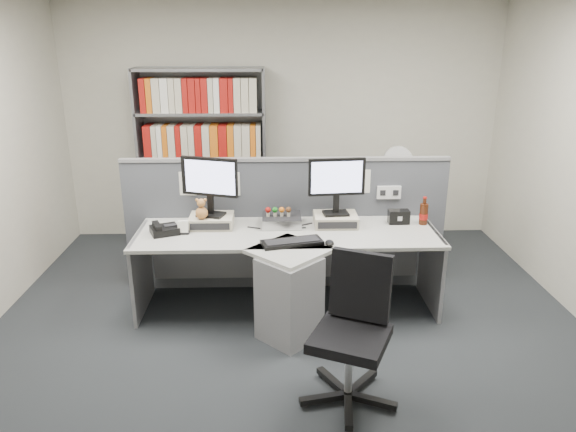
{
  "coord_description": "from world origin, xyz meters",
  "views": [
    {
      "loc": [
        -0.13,
        -3.51,
        2.33
      ],
      "look_at": [
        0.0,
        0.65,
        0.92
      ],
      "focal_mm": 33.47,
      "sensor_mm": 36.0,
      "label": 1
    }
  ],
  "objects_px": {
    "office_chair": "(354,326)",
    "filing_cabinet": "(393,225)",
    "monitor_left": "(210,181)",
    "desk_fan": "(397,165)",
    "desk_calendar": "(183,228)",
    "keyboard": "(292,242)",
    "speaker": "(399,217)",
    "desktop_pc": "(282,220)",
    "desk_phone": "(164,230)",
    "monitor_right": "(337,181)",
    "shelving_unit": "(203,161)",
    "cola_bottle": "(424,214)",
    "mouse": "(330,243)",
    "desk": "(288,271)"
  },
  "relations": [
    {
      "from": "desk_phone",
      "to": "desk_calendar",
      "type": "relative_size",
      "value": 2.47
    },
    {
      "from": "monitor_left",
      "to": "shelving_unit",
      "type": "height_order",
      "value": "shelving_unit"
    },
    {
      "from": "desk",
      "to": "filing_cabinet",
      "type": "xyz_separation_m",
      "value": [
        1.2,
        1.4,
        -0.11
      ]
    },
    {
      "from": "shelving_unit",
      "to": "desk_fan",
      "type": "height_order",
      "value": "shelving_unit"
    },
    {
      "from": "mouse",
      "to": "shelving_unit",
      "type": "bearing_deg",
      "value": 122.14
    },
    {
      "from": "desktop_pc",
      "to": "desk_phone",
      "type": "distance_m",
      "value": 1.02
    },
    {
      "from": "monitor_left",
      "to": "speaker",
      "type": "relative_size",
      "value": 2.82
    },
    {
      "from": "desk_phone",
      "to": "desk_fan",
      "type": "distance_m",
      "value": 2.56
    },
    {
      "from": "mouse",
      "to": "keyboard",
      "type": "bearing_deg",
      "value": 171.39
    },
    {
      "from": "keyboard",
      "to": "monitor_right",
      "type": "bearing_deg",
      "value": 47.79
    },
    {
      "from": "shelving_unit",
      "to": "desk_phone",
      "type": "bearing_deg",
      "value": -95.37
    },
    {
      "from": "keyboard",
      "to": "desk",
      "type": "bearing_deg",
      "value": 114.84
    },
    {
      "from": "cola_bottle",
      "to": "shelving_unit",
      "type": "xyz_separation_m",
      "value": [
        -2.12,
        1.47,
        0.16
      ]
    },
    {
      "from": "keyboard",
      "to": "desk_calendar",
      "type": "relative_size",
      "value": 4.54
    },
    {
      "from": "monitor_right",
      "to": "desktop_pc",
      "type": "relative_size",
      "value": 1.48
    },
    {
      "from": "desktop_pc",
      "to": "shelving_unit",
      "type": "bearing_deg",
      "value": 120.41
    },
    {
      "from": "keyboard",
      "to": "speaker",
      "type": "height_order",
      "value": "speaker"
    },
    {
      "from": "desk",
      "to": "speaker",
      "type": "distance_m",
      "value": 1.13
    },
    {
      "from": "speaker",
      "to": "filing_cabinet",
      "type": "height_order",
      "value": "speaker"
    },
    {
      "from": "desk_calendar",
      "to": "cola_bottle",
      "type": "height_order",
      "value": "cola_bottle"
    },
    {
      "from": "desk_fan",
      "to": "office_chair",
      "type": "xyz_separation_m",
      "value": [
        -0.8,
        -2.43,
        -0.51
      ]
    },
    {
      "from": "desk_calendar",
      "to": "cola_bottle",
      "type": "bearing_deg",
      "value": 4.84
    },
    {
      "from": "desk_calendar",
      "to": "shelving_unit",
      "type": "bearing_deg",
      "value": 90.48
    },
    {
      "from": "mouse",
      "to": "cola_bottle",
      "type": "bearing_deg",
      "value": 28.82
    },
    {
      "from": "shelving_unit",
      "to": "filing_cabinet",
      "type": "height_order",
      "value": "shelving_unit"
    },
    {
      "from": "office_chair",
      "to": "desk_calendar",
      "type": "bearing_deg",
      "value": 136.04
    },
    {
      "from": "mouse",
      "to": "shelving_unit",
      "type": "relative_size",
      "value": 0.06
    },
    {
      "from": "monitor_right",
      "to": "shelving_unit",
      "type": "xyz_separation_m",
      "value": [
        -1.33,
        1.47,
        -0.15
      ]
    },
    {
      "from": "mouse",
      "to": "desk_fan",
      "type": "height_order",
      "value": "desk_fan"
    },
    {
      "from": "cola_bottle",
      "to": "speaker",
      "type": "bearing_deg",
      "value": 171.8
    },
    {
      "from": "office_chair",
      "to": "filing_cabinet",
      "type": "bearing_deg",
      "value": 71.71
    },
    {
      "from": "monitor_right",
      "to": "desk_phone",
      "type": "relative_size",
      "value": 1.78
    },
    {
      "from": "shelving_unit",
      "to": "desk_fan",
      "type": "bearing_deg",
      "value": -12.08
    },
    {
      "from": "desk_calendar",
      "to": "speaker",
      "type": "bearing_deg",
      "value": 6.31
    },
    {
      "from": "mouse",
      "to": "speaker",
      "type": "xyz_separation_m",
      "value": [
        0.68,
        0.52,
        0.04
      ]
    },
    {
      "from": "keyboard",
      "to": "filing_cabinet",
      "type": "distance_m",
      "value": 1.91
    },
    {
      "from": "shelving_unit",
      "to": "monitor_right",
      "type": "bearing_deg",
      "value": -47.69
    },
    {
      "from": "desktop_pc",
      "to": "desk_phone",
      "type": "relative_size",
      "value": 1.2
    },
    {
      "from": "desk",
      "to": "desk_calendar",
      "type": "bearing_deg",
      "value": 167.06
    },
    {
      "from": "desk_calendar",
      "to": "speaker",
      "type": "distance_m",
      "value": 1.9
    },
    {
      "from": "keyboard",
      "to": "shelving_unit",
      "type": "height_order",
      "value": "shelving_unit"
    },
    {
      "from": "desk",
      "to": "shelving_unit",
      "type": "xyz_separation_m",
      "value": [
        -0.9,
        1.85,
        0.52
      ]
    },
    {
      "from": "monitor_left",
      "to": "desk_fan",
      "type": "distance_m",
      "value": 2.13
    },
    {
      "from": "monitor_right",
      "to": "shelving_unit",
      "type": "bearing_deg",
      "value": 132.31
    },
    {
      "from": "speaker",
      "to": "office_chair",
      "type": "relative_size",
      "value": 0.19
    },
    {
      "from": "monitor_right",
      "to": "desk_calendar",
      "type": "bearing_deg",
      "value": -172.24
    },
    {
      "from": "cola_bottle",
      "to": "shelving_unit",
      "type": "distance_m",
      "value": 2.58
    },
    {
      "from": "monitor_left",
      "to": "monitor_right",
      "type": "bearing_deg",
      "value": -0.0
    },
    {
      "from": "desk",
      "to": "desk_phone",
      "type": "xyz_separation_m",
      "value": [
        -1.05,
        0.21,
        0.3
      ]
    },
    {
      "from": "monitor_left",
      "to": "desktop_pc",
      "type": "xyz_separation_m",
      "value": [
        0.62,
        0.01,
        -0.37
      ]
    }
  ]
}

